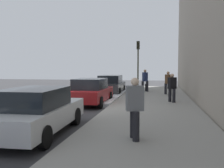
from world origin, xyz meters
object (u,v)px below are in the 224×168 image
Objects in this scene: pedestrian_black_coat at (172,87)px; rolling_suitcase at (146,87)px; pedestrian_grey_coat at (135,107)px; parked_car_charcoal at (111,85)px; pedestrian_navy_coat at (145,80)px; pedestrian_brown_coat at (168,82)px; traffic_light_pole at (138,57)px; parked_car_white at (37,111)px; parked_car_red at (91,92)px.

pedestrian_black_coat reaches higher than rolling_suitcase.
pedestrian_grey_coat reaches higher than rolling_suitcase.
pedestrian_black_coat is 6.80m from rolling_suitcase.
pedestrian_navy_coat is (1.09, -2.64, 0.36)m from parked_car_charcoal.
pedestrian_brown_coat is at bearing -98.66° from parked_car_charcoal.
pedestrian_brown_coat is 0.40× the size of traffic_light_pole.
parked_car_charcoal is at bearing 81.34° from pedestrian_brown_coat.
parked_car_white is 13.74m from pedestrian_navy_coat.
traffic_light_pole is at bearing -13.94° from parked_car_red.
traffic_light_pole is at bearing 25.10° from pedestrian_navy_coat.
pedestrian_navy_coat is at bearing -11.60° from parked_car_white.
pedestrian_grey_coat reaches higher than parked_car_red.
pedestrian_brown_coat is at bearing -142.63° from traffic_light_pole.
parked_car_red is at bearing 23.98° from pedestrian_grey_coat.
pedestrian_grey_coat is 1.83× the size of rolling_suitcase.
pedestrian_navy_coat is at bearing 168.76° from rolling_suitcase.
parked_car_white is 1.06× the size of parked_car_charcoal.
pedestrian_black_coat reaches higher than parked_car_white.
pedestrian_black_coat is (-4.93, -4.50, 0.27)m from parked_car_charcoal.
traffic_light_pole is (14.93, -2.07, 2.28)m from parked_car_white.
traffic_light_pole reaches higher than parked_car_white.
pedestrian_brown_coat reaches higher than rolling_suitcase.
pedestrian_black_coat reaches higher than parked_car_charcoal.
parked_car_charcoal is (5.72, -0.11, 0.00)m from parked_car_red.
parked_car_red is 4.69m from pedestrian_black_coat.
pedestrian_grey_coat reaches higher than parked_car_white.
rolling_suitcase is (2.29, 1.68, -0.60)m from pedestrian_brown_coat.
traffic_light_pole reaches higher than parked_car_red.
parked_car_white is 2.71× the size of pedestrian_grey_coat.
traffic_light_pole is 2.87m from rolling_suitcase.
pedestrian_brown_coat is at bearing -143.71° from rolling_suitcase.
pedestrian_black_coat is at bearing -10.08° from pedestrian_grey_coat.
parked_car_white is at bearing 158.76° from pedestrian_brown_coat.
pedestrian_black_coat is at bearing -137.57° from parked_car_charcoal.
pedestrian_navy_coat is 1.91× the size of rolling_suitcase.
parked_car_charcoal is at bearing -0.54° from parked_car_white.
pedestrian_grey_coat is 0.41× the size of traffic_light_pole.
parked_car_white is 2.60× the size of pedestrian_navy_coat.
pedestrian_brown_coat is 1.03× the size of pedestrian_black_coat.
rolling_suitcase is (6.54, 1.76, -0.58)m from pedestrian_black_coat.
pedestrian_black_coat is at bearing -161.18° from traffic_light_pole.
pedestrian_black_coat is 0.39× the size of traffic_light_pole.
traffic_light_pole is at bearing 39.84° from rolling_suitcase.
parked_car_white is 6.65m from parked_car_red.
pedestrian_brown_coat is 2.90m from rolling_suitcase.
pedestrian_navy_coat is at bearing -67.69° from parked_car_charcoal.
parked_car_red is at bearing -0.09° from parked_car_white.
traffic_light_pole is at bearing 4.21° from pedestrian_grey_coat.
pedestrian_grey_coat is at bearing -178.66° from rolling_suitcase.
pedestrian_grey_coat is 15.63m from traffic_light_pole.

